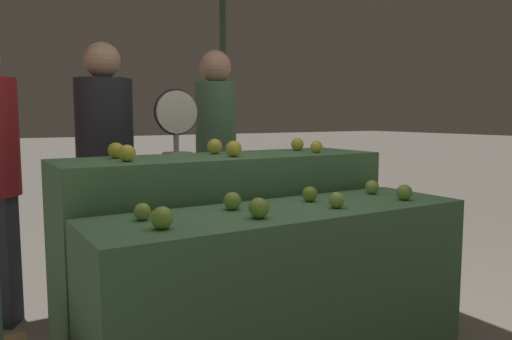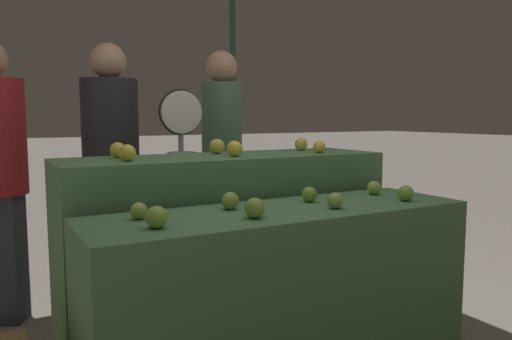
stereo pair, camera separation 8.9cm
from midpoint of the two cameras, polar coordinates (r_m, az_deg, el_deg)
The scene contains 19 objects.
display_counter_front at distance 2.41m, azimuth 4.19°, elevation -14.85°, with size 1.82×0.55×0.88m, color #4C7A4C.
display_counter_back at distance 2.87m, azimuth -2.48°, elevation -9.20°, with size 1.82×0.55×1.09m, color #4C7A4C.
apple_front_0 at distance 1.92m, azimuth -10.00°, elevation -5.33°, with size 0.09×0.09×0.09m, color #84AD3D.
apple_front_1 at distance 2.07m, azimuth 1.09°, elevation -4.38°, with size 0.09×0.09×0.09m, color #7AA338.
apple_front_2 at distance 2.32m, azimuth 10.11°, elevation -3.47°, with size 0.08×0.08×0.08m, color #8EB247.
apple_front_3 at distance 2.61m, azimuth 17.68°, elevation -2.55°, with size 0.08×0.08×0.08m, color #7AA338.
apple_front_4 at distance 2.10m, azimuth -12.06°, elevation -4.60°, with size 0.07×0.07×0.07m, color #8EB247.
apple_front_5 at distance 2.27m, azimuth -1.85°, elevation -3.54°, with size 0.08×0.08×0.08m, color #84AD3D.
apple_front_6 at distance 2.48m, azimuth 7.16°, elevation -2.78°, with size 0.08×0.08×0.08m, color #7AA338.
apple_front_7 at distance 2.77m, azimuth 14.24°, elevation -1.99°, with size 0.08×0.08×0.08m, color #8EB247.
apple_back_0 at distance 2.48m, azimuth -13.50°, elevation 1.92°, with size 0.08×0.08×0.08m, color gold.
apple_back_1 at distance 2.68m, azimuth -1.49°, elevation 2.45°, with size 0.09×0.09×0.09m, color gold.
apple_back_2 at distance 2.97m, azimuth 8.09°, elevation 2.62°, with size 0.07×0.07×0.07m, color gold.
apple_back_3 at distance 2.68m, azimuth -14.61°, elevation 2.21°, with size 0.08×0.08×0.08m, color gold.
apple_back_4 at distance 2.88m, azimuth -3.58°, elevation 2.72°, with size 0.09×0.09×0.09m, color gold.
apple_back_5 at distance 3.16m, azimuth 5.98°, elevation 2.93°, with size 0.08×0.08×0.08m, color gold.
produce_scale at distance 3.37m, azimuth -7.75°, elevation 2.40°, with size 0.31×0.20×1.48m.
person_vendor_at_scale at distance 3.47m, azimuth -15.52°, elevation 1.42°, with size 0.47×0.47×1.78m.
person_customer_left at distance 3.77m, azimuth -3.24°, elevation 2.46°, with size 0.41×0.41×1.79m.
Camera 2 is at (-1.21, -1.90, 1.31)m, focal length 35.00 mm.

